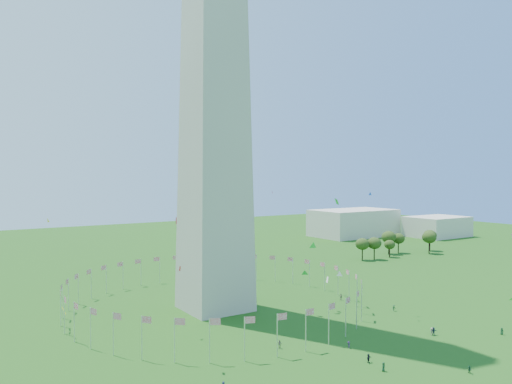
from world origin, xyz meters
TOP-DOWN VIEW (x-y plane):
  - ground at (0.00, 0.00)m, footprint 600.00×600.00m
  - washington_monument at (0.00, 50.00)m, footprint 16.80×16.80m
  - flag_ring at (-0.00, 50.00)m, footprint 80.24×80.24m
  - gov_building_east_a at (150.00, 150.00)m, footprint 50.00×30.00m
  - gov_building_east_b at (190.00, 120.00)m, footprint 35.00×25.00m
  - crowd at (15.97, -0.97)m, footprint 80.16×63.85m
  - kites_aloft at (17.55, 24.82)m, footprint 102.86×63.90m
  - tree_line_east at (116.03, 85.29)m, footprint 53.41×16.19m

SIDE VIEW (x-z plane):
  - ground at x=0.00m, z-range 0.00..0.00m
  - crowd at x=15.97m, z-range -0.10..1.86m
  - flag_ring at x=0.00m, z-range 0.00..9.00m
  - tree_line_east at x=116.03m, z-range -0.41..10.24m
  - gov_building_east_b at x=190.00m, z-range 0.00..12.00m
  - gov_building_east_a at x=150.00m, z-range 0.00..16.00m
  - kites_aloft at x=17.55m, z-range 3.27..31.99m
  - washington_monument at x=0.00m, z-range 0.00..169.00m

